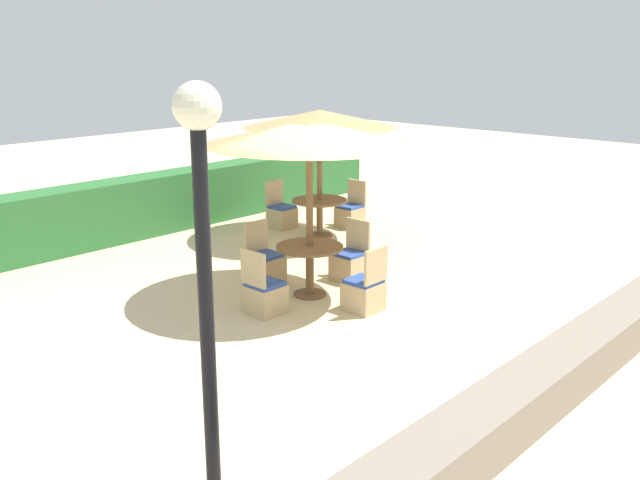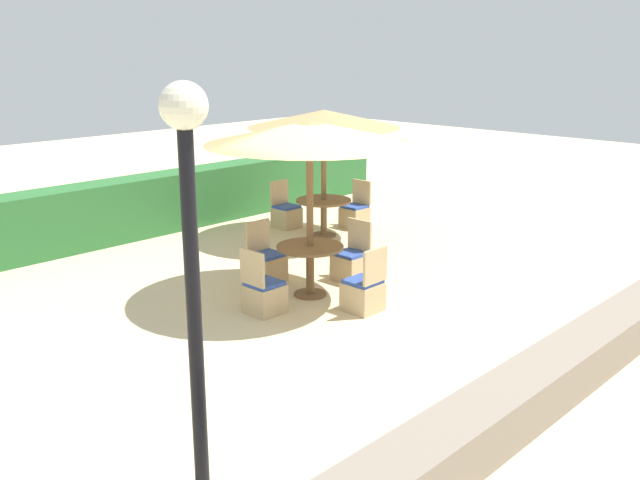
{
  "view_description": "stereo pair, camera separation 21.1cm",
  "coord_description": "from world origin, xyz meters",
  "px_view_note": "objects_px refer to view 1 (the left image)",
  "views": [
    {
      "loc": [
        -7.11,
        -5.93,
        3.57
      ],
      "look_at": [
        0.0,
        0.6,
        0.9
      ],
      "focal_mm": 40.0,
      "sensor_mm": 36.0,
      "label": 1
    },
    {
      "loc": [
        -6.96,
        -6.08,
        3.57
      ],
      "look_at": [
        0.0,
        0.6,
        0.9
      ],
      "focal_mm": 40.0,
      "sensor_mm": 36.0,
      "label": 2
    }
  ],
  "objects_px": {
    "patio_chair_back_right_east": "(350,214)",
    "patio_chair_center_south": "(364,292)",
    "lamp_post": "(202,213)",
    "patio_chair_center_east": "(350,263)",
    "round_table_back_right": "(320,207)",
    "round_table_center": "(310,258)",
    "parasol_back_right": "(320,119)",
    "patio_chair_center_west": "(264,295)",
    "parasol_center": "(309,133)",
    "patio_chair_center_north": "(265,265)",
    "patio_chair_back_right_north": "(281,215)"
  },
  "relations": [
    {
      "from": "parasol_center",
      "to": "round_table_center",
      "type": "height_order",
      "value": "parasol_center"
    },
    {
      "from": "patio_chair_center_south",
      "to": "patio_chair_center_east",
      "type": "height_order",
      "value": "same"
    },
    {
      "from": "lamp_post",
      "to": "parasol_back_right",
      "type": "xyz_separation_m",
      "value": [
        6.53,
        4.81,
        -0.13
      ]
    },
    {
      "from": "lamp_post",
      "to": "parasol_center",
      "type": "height_order",
      "value": "lamp_post"
    },
    {
      "from": "patio_chair_center_west",
      "to": "patio_chair_back_right_east",
      "type": "bearing_deg",
      "value": 116.56
    },
    {
      "from": "round_table_back_right",
      "to": "patio_chair_center_north",
      "type": "xyz_separation_m",
      "value": [
        -2.56,
        -1.21,
        -0.3
      ]
    },
    {
      "from": "patio_chair_back_right_north",
      "to": "patio_chair_center_west",
      "type": "height_order",
      "value": "same"
    },
    {
      "from": "lamp_post",
      "to": "patio_chair_back_right_east",
      "type": "bearing_deg",
      "value": 32.92
    },
    {
      "from": "lamp_post",
      "to": "patio_chair_center_south",
      "type": "bearing_deg",
      "value": 22.62
    },
    {
      "from": "lamp_post",
      "to": "patio_chair_back_right_east",
      "type": "height_order",
      "value": "lamp_post"
    },
    {
      "from": "lamp_post",
      "to": "patio_chair_center_east",
      "type": "relative_size",
      "value": 3.57
    },
    {
      "from": "lamp_post",
      "to": "patio_chair_back_right_north",
      "type": "relative_size",
      "value": 3.57
    },
    {
      "from": "parasol_back_right",
      "to": "parasol_center",
      "type": "xyz_separation_m",
      "value": [
        -2.56,
        -2.16,
        0.15
      ]
    },
    {
      "from": "patio_chair_center_east",
      "to": "parasol_back_right",
      "type": "bearing_deg",
      "value": -37.21
    },
    {
      "from": "lamp_post",
      "to": "patio_chair_center_east",
      "type": "bearing_deg",
      "value": 28.72
    },
    {
      "from": "patio_chair_center_east",
      "to": "round_table_back_right",
      "type": "bearing_deg",
      "value": -37.21
    },
    {
      "from": "parasol_back_right",
      "to": "patio_chair_center_west",
      "type": "height_order",
      "value": "parasol_back_right"
    },
    {
      "from": "parasol_center",
      "to": "round_table_center",
      "type": "distance_m",
      "value": 1.8
    },
    {
      "from": "parasol_center",
      "to": "patio_chair_center_north",
      "type": "xyz_separation_m",
      "value": [
        -0.0,
        0.95,
        -2.11
      ]
    },
    {
      "from": "round_table_back_right",
      "to": "patio_chair_center_south",
      "type": "height_order",
      "value": "patio_chair_center_south"
    },
    {
      "from": "round_table_center",
      "to": "patio_chair_center_west",
      "type": "xyz_separation_m",
      "value": [
        -0.95,
        -0.05,
        -0.31
      ]
    },
    {
      "from": "round_table_back_right",
      "to": "patio_chair_center_south",
      "type": "relative_size",
      "value": 1.13
    },
    {
      "from": "patio_chair_center_west",
      "to": "lamp_post",
      "type": "bearing_deg",
      "value": -49.15
    },
    {
      "from": "parasol_back_right",
      "to": "round_table_back_right",
      "type": "relative_size",
      "value": 2.71
    },
    {
      "from": "parasol_back_right",
      "to": "patio_chair_back_right_north",
      "type": "height_order",
      "value": "parasol_back_right"
    },
    {
      "from": "parasol_back_right",
      "to": "round_table_center",
      "type": "bearing_deg",
      "value": -139.86
    },
    {
      "from": "lamp_post",
      "to": "patio_chair_center_north",
      "type": "xyz_separation_m",
      "value": [
        3.97,
        3.6,
        -2.09
      ]
    },
    {
      "from": "round_table_back_right",
      "to": "patio_chair_center_south",
      "type": "distance_m",
      "value": 4.02
    },
    {
      "from": "parasol_center",
      "to": "patio_chair_center_east",
      "type": "relative_size",
      "value": 3.16
    },
    {
      "from": "round_table_back_right",
      "to": "round_table_center",
      "type": "relative_size",
      "value": 1.08
    },
    {
      "from": "patio_chair_back_right_east",
      "to": "patio_chair_center_north",
      "type": "relative_size",
      "value": 1.0
    },
    {
      "from": "patio_chair_back_right_north",
      "to": "patio_chair_center_north",
      "type": "distance_m",
      "value": 3.35
    },
    {
      "from": "patio_chair_center_east",
      "to": "patio_chair_center_west",
      "type": "bearing_deg",
      "value": 92.58
    },
    {
      "from": "parasol_center",
      "to": "patio_chair_center_east",
      "type": "bearing_deg",
      "value": 2.3
    },
    {
      "from": "lamp_post",
      "to": "patio_chair_center_north",
      "type": "height_order",
      "value": "lamp_post"
    },
    {
      "from": "parasol_center",
      "to": "patio_chair_center_north",
      "type": "distance_m",
      "value": 2.31
    },
    {
      "from": "patio_chair_center_south",
      "to": "patio_chair_back_right_east",
      "type": "bearing_deg",
      "value": 42.57
    },
    {
      "from": "parasol_back_right",
      "to": "patio_chair_center_north",
      "type": "bearing_deg",
      "value": -154.72
    },
    {
      "from": "patio_chair_back_right_east",
      "to": "patio_chair_back_right_north",
      "type": "bearing_deg",
      "value": 44.88
    },
    {
      "from": "patio_chair_back_right_north",
      "to": "patio_chair_center_north",
      "type": "relative_size",
      "value": 1.0
    },
    {
      "from": "patio_chair_back_right_north",
      "to": "patio_chair_center_west",
      "type": "distance_m",
      "value": 4.72
    },
    {
      "from": "parasol_back_right",
      "to": "patio_chair_back_right_north",
      "type": "bearing_deg",
      "value": 92.53
    },
    {
      "from": "patio_chair_back_right_north",
      "to": "round_table_center",
      "type": "distance_m",
      "value": 4.04
    },
    {
      "from": "patio_chair_back_right_east",
      "to": "patio_chair_center_south",
      "type": "relative_size",
      "value": 1.0
    },
    {
      "from": "lamp_post",
      "to": "patio_chair_center_east",
      "type": "height_order",
      "value": "lamp_post"
    },
    {
      "from": "round_table_back_right",
      "to": "patio_chair_center_north",
      "type": "relative_size",
      "value": 1.13
    },
    {
      "from": "patio_chair_back_right_north",
      "to": "parasol_center",
      "type": "relative_size",
      "value": 0.32
    },
    {
      "from": "patio_chair_back_right_north",
      "to": "patio_chair_center_east",
      "type": "height_order",
      "value": "same"
    },
    {
      "from": "round_table_back_right",
      "to": "patio_chair_back_right_north",
      "type": "xyz_separation_m",
      "value": [
        -0.04,
        1.0,
        -0.3
      ]
    },
    {
      "from": "parasol_center",
      "to": "round_table_back_right",
      "type": "bearing_deg",
      "value": 40.14
    }
  ]
}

